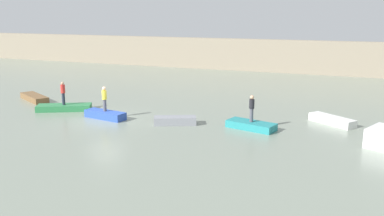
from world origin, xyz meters
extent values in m
plane|color=gray|center=(0.00, 0.00, 0.00)|extent=(120.00, 120.00, 0.00)
cube|color=gray|center=(0.00, 27.14, 1.94)|extent=(80.00, 1.20, 3.89)
cube|color=brown|center=(-8.88, 3.14, 0.23)|extent=(3.76, 2.68, 0.47)
cube|color=#2D7F47|center=(-4.29, 1.16, 0.22)|extent=(4.00, 2.89, 0.44)
cube|color=#2B4CAD|center=(-0.16, 0.30, 0.26)|extent=(3.14, 1.42, 0.51)
cube|color=gray|center=(4.90, 0.66, 0.26)|extent=(2.83, 1.94, 0.52)
cube|color=teal|center=(9.71, 1.48, 0.23)|extent=(3.23, 1.91, 0.45)
cube|color=white|center=(14.29, 4.62, 0.24)|extent=(3.08, 2.52, 0.49)
cylinder|color=#4C4C56|center=(9.71, 1.48, 0.88)|extent=(0.22, 0.22, 0.85)
cylinder|color=black|center=(9.71, 1.48, 1.59)|extent=(0.32, 0.32, 0.58)
sphere|color=tan|center=(9.71, 1.48, 2.00)|extent=(0.25, 0.25, 0.25)
cylinder|color=#232838|center=(-4.29, 1.16, 0.88)|extent=(0.22, 0.22, 0.87)
cylinder|color=red|center=(-4.29, 1.16, 1.62)|extent=(0.32, 0.32, 0.61)
sphere|color=tan|center=(-4.29, 1.16, 2.03)|extent=(0.22, 0.22, 0.22)
cylinder|color=#4C4C56|center=(-0.16, 0.30, 0.92)|extent=(0.22, 0.22, 0.82)
cylinder|color=yellow|center=(-0.16, 0.30, 1.64)|extent=(0.32, 0.32, 0.62)
sphere|color=tan|center=(-0.16, 0.30, 2.07)|extent=(0.26, 0.26, 0.26)
camera|label=1|loc=(15.57, -22.89, 7.08)|focal=38.76mm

